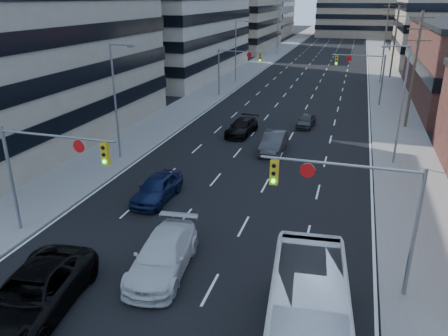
% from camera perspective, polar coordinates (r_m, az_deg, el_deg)
% --- Properties ---
extents(road_surface, '(18.00, 300.00, 0.02)m').
position_cam_1_polar(road_surface, '(139.93, 14.37, 15.85)').
color(road_surface, black).
rests_on(road_surface, ground).
extents(sidewalk_left, '(5.00, 300.00, 0.15)m').
position_cam_1_polar(sidewalk_left, '(140.97, 9.53, 16.27)').
color(sidewalk_left, slate).
rests_on(sidewalk_left, ground).
extents(sidewalk_right, '(5.00, 300.00, 0.15)m').
position_cam_1_polar(sidewalk_right, '(139.82, 19.24, 15.38)').
color(sidewalk_right, slate).
rests_on(sidewalk_right, ground).
extents(office_left_far, '(20.00, 30.00, 16.00)m').
position_cam_1_polar(office_left_far, '(113.63, 0.95, 19.37)').
color(office_left_far, gray).
rests_on(office_left_far, ground).
extents(bg_block_left, '(24.00, 24.00, 20.00)m').
position_cam_1_polar(bg_block_left, '(153.30, 3.79, 20.62)').
color(bg_block_left, '#ADA089').
rests_on(bg_block_left, ground).
extents(signal_near_left, '(6.59, 0.33, 6.00)m').
position_cam_1_polar(signal_near_left, '(23.83, -21.95, 0.66)').
color(signal_near_left, slate).
rests_on(signal_near_left, ground).
extents(signal_near_right, '(6.59, 0.33, 6.00)m').
position_cam_1_polar(signal_near_right, '(18.93, 16.52, -3.94)').
color(signal_near_right, slate).
rests_on(signal_near_right, ground).
extents(signal_far_left, '(6.09, 0.33, 6.00)m').
position_cam_1_polar(signal_far_left, '(56.73, 1.61, 13.50)').
color(signal_far_left, slate).
rests_on(signal_far_left, ground).
extents(signal_far_right, '(6.09, 0.33, 6.00)m').
position_cam_1_polar(signal_far_right, '(54.79, 17.67, 12.24)').
color(signal_far_right, slate).
rests_on(signal_far_right, ground).
extents(utility_pole_block, '(2.20, 0.28, 11.00)m').
position_cam_1_polar(utility_pole_block, '(45.96, 23.56, 11.75)').
color(utility_pole_block, '#4C3D2D').
rests_on(utility_pole_block, ground).
extents(utility_pole_midblock, '(2.20, 0.28, 11.00)m').
position_cam_1_polar(utility_pole_midblock, '(75.67, 21.40, 15.23)').
color(utility_pole_midblock, '#4C3D2D').
rests_on(utility_pole_midblock, ground).
extents(utility_pole_distant, '(2.20, 0.28, 11.00)m').
position_cam_1_polar(utility_pole_distant, '(105.55, 20.44, 16.74)').
color(utility_pole_distant, '#4C3D2D').
rests_on(utility_pole_distant, ground).
extents(streetlight_left_near, '(2.03, 0.22, 9.00)m').
position_cam_1_polar(streetlight_left_near, '(34.74, -13.84, 9.04)').
color(streetlight_left_near, slate).
rests_on(streetlight_left_near, ground).
extents(streetlight_left_mid, '(2.03, 0.22, 9.00)m').
position_cam_1_polar(streetlight_left_mid, '(66.91, 1.68, 15.36)').
color(streetlight_left_mid, slate).
rests_on(streetlight_left_mid, ground).
extents(streetlight_left_far, '(2.03, 0.22, 9.00)m').
position_cam_1_polar(streetlight_left_far, '(100.99, 7.14, 17.28)').
color(streetlight_left_far, slate).
rests_on(streetlight_left_far, ground).
extents(streetlight_right_near, '(2.03, 0.22, 9.00)m').
position_cam_1_polar(streetlight_right_near, '(35.11, 22.03, 8.24)').
color(streetlight_right_near, slate).
rests_on(streetlight_right_near, ground).
extents(streetlight_right_far, '(2.03, 0.22, 9.00)m').
position_cam_1_polar(streetlight_right_far, '(69.67, 20.04, 14.38)').
color(streetlight_right_far, slate).
rests_on(streetlight_right_far, ground).
extents(black_pickup, '(3.86, 6.93, 1.83)m').
position_cam_1_polar(black_pickup, '(20.01, -23.66, -14.81)').
color(black_pickup, black).
rests_on(black_pickup, ground).
extents(white_van, '(2.99, 6.08, 1.70)m').
position_cam_1_polar(white_van, '(21.09, -7.99, -11.21)').
color(white_van, silver).
rests_on(white_van, ground).
extents(sedan_blue, '(2.04, 4.85, 1.64)m').
position_cam_1_polar(sedan_blue, '(28.13, -8.72, -2.57)').
color(sedan_blue, '#0E183A').
rests_on(sedan_blue, ground).
extents(sedan_grey_center, '(1.73, 4.89, 1.61)m').
position_cam_1_polar(sedan_grey_center, '(36.86, 6.52, 3.38)').
color(sedan_grey_center, '#333235').
rests_on(sedan_grey_center, ground).
extents(sedan_black_far, '(2.51, 5.19, 1.46)m').
position_cam_1_polar(sedan_black_far, '(41.26, 2.35, 5.36)').
color(sedan_black_far, black).
rests_on(sedan_black_far, ground).
extents(sedan_grey_right, '(1.86, 3.85, 1.27)m').
position_cam_1_polar(sedan_grey_right, '(44.55, 10.70, 6.10)').
color(sedan_grey_right, '#303133').
rests_on(sedan_grey_right, ground).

